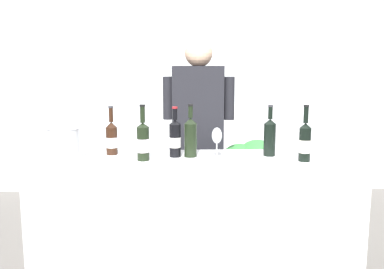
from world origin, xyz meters
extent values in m
cube|color=silver|center=(0.00, 2.60, 1.40)|extent=(8.00, 0.10, 2.80)
cube|color=white|center=(0.00, 0.00, 0.49)|extent=(2.08, 0.51, 0.98)
cylinder|color=black|center=(-0.13, 0.03, 1.09)|extent=(0.07, 0.07, 0.21)
cone|color=black|center=(-0.13, 0.03, 1.21)|extent=(0.07, 0.07, 0.03)
cylinder|color=black|center=(-0.13, 0.03, 1.26)|extent=(0.03, 0.03, 0.07)
cylinder|color=maroon|center=(-0.13, 0.03, 1.30)|extent=(0.04, 0.04, 0.01)
cylinder|color=white|center=(-0.13, 0.03, 1.08)|extent=(0.08, 0.08, 0.07)
cylinder|color=black|center=(0.48, 0.05, 1.09)|extent=(0.08, 0.08, 0.21)
cone|color=black|center=(0.48, 0.05, 1.21)|extent=(0.08, 0.08, 0.03)
cylinder|color=black|center=(0.48, 0.05, 1.26)|extent=(0.03, 0.03, 0.08)
cylinder|color=#333338|center=(0.48, 0.05, 1.31)|extent=(0.03, 0.03, 0.01)
cylinder|color=black|center=(-0.33, -0.07, 1.09)|extent=(0.08, 0.08, 0.21)
cone|color=black|center=(-0.33, -0.07, 1.21)|extent=(0.08, 0.08, 0.03)
cylinder|color=black|center=(-0.33, -0.07, 1.27)|extent=(0.03, 0.03, 0.10)
cylinder|color=black|center=(-0.33, -0.07, 1.33)|extent=(0.04, 0.04, 0.01)
cylinder|color=silver|center=(-0.33, -0.07, 1.08)|extent=(0.08, 0.08, 0.08)
cylinder|color=black|center=(-0.03, 0.03, 1.09)|extent=(0.08, 0.08, 0.22)
cone|color=black|center=(-0.03, 0.03, 1.22)|extent=(0.08, 0.08, 0.04)
cylinder|color=black|center=(-0.03, 0.03, 1.27)|extent=(0.03, 0.03, 0.08)
cylinder|color=black|center=(-0.03, 0.03, 1.32)|extent=(0.03, 0.03, 0.01)
cylinder|color=black|center=(-0.55, 0.11, 1.07)|extent=(0.08, 0.08, 0.18)
cone|color=black|center=(-0.55, 0.11, 1.18)|extent=(0.08, 0.08, 0.04)
cylinder|color=black|center=(-0.55, 0.11, 1.25)|extent=(0.03, 0.03, 0.09)
cylinder|color=#333338|center=(-0.55, 0.11, 1.30)|extent=(0.03, 0.03, 0.01)
cylinder|color=silver|center=(-0.55, 0.11, 1.06)|extent=(0.08, 0.08, 0.07)
cylinder|color=black|center=(0.67, -0.12, 1.09)|extent=(0.07, 0.07, 0.21)
cone|color=black|center=(0.67, -0.12, 1.21)|extent=(0.07, 0.07, 0.03)
cylinder|color=black|center=(0.67, -0.12, 1.27)|extent=(0.03, 0.03, 0.10)
cylinder|color=black|center=(0.67, -0.12, 1.33)|extent=(0.03, 0.03, 0.01)
cylinder|color=#F0E5D0|center=(0.67, -0.12, 1.08)|extent=(0.07, 0.07, 0.08)
cylinder|color=silver|center=(0.13, -0.03, 0.99)|extent=(0.07, 0.07, 0.00)
cylinder|color=silver|center=(0.13, -0.03, 1.04)|extent=(0.01, 0.01, 0.10)
ellipsoid|color=silver|center=(0.13, -0.03, 1.13)|extent=(0.06, 0.06, 0.10)
ellipsoid|color=maroon|center=(0.13, -0.03, 1.11)|extent=(0.05, 0.05, 0.04)
cylinder|color=silver|center=(-0.83, -0.03, 1.08)|extent=(0.20, 0.20, 0.20)
torus|color=silver|center=(-0.83, -0.03, 1.18)|extent=(0.20, 0.20, 0.01)
cube|color=black|center=(0.04, 0.58, 0.46)|extent=(0.36, 0.27, 0.92)
cube|color=black|center=(0.04, 0.58, 1.24)|extent=(0.40, 0.27, 0.64)
sphere|color=#D8AD8C|center=(0.04, 0.58, 1.66)|extent=(0.21, 0.21, 0.21)
cylinder|color=black|center=(0.27, 0.56, 1.32)|extent=(0.08, 0.08, 0.33)
cylinder|color=black|center=(-0.19, 0.60, 1.32)|extent=(0.08, 0.08, 0.33)
cylinder|color=brown|center=(0.47, 0.92, 0.11)|extent=(0.39, 0.39, 0.22)
sphere|color=#387F3D|center=(0.47, 0.85, 0.60)|extent=(0.32, 0.32, 0.32)
sphere|color=#387F3D|center=(0.35, 0.91, 0.66)|extent=(0.32, 0.32, 0.32)
sphere|color=#387F3D|center=(0.39, 0.82, 0.74)|extent=(0.34, 0.34, 0.34)
sphere|color=#387F3D|center=(0.47, 0.82, 0.67)|extent=(0.30, 0.30, 0.30)
sphere|color=#387F3D|center=(0.43, 1.02, 0.58)|extent=(0.43, 0.43, 0.43)
sphere|color=#387F3D|center=(0.54, 0.82, 0.76)|extent=(0.37, 0.37, 0.37)
cylinder|color=#4C3823|center=(0.47, 0.92, 0.52)|extent=(0.05, 0.05, 0.60)
camera|label=1|loc=(-0.09, -2.72, 1.58)|focal=40.52mm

